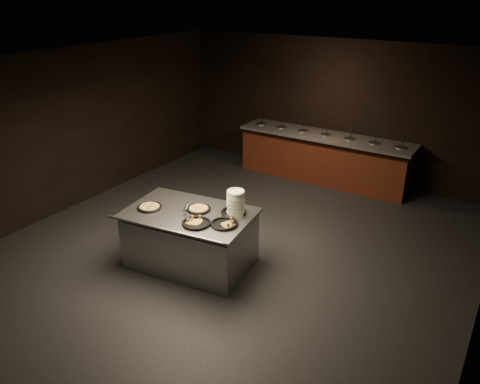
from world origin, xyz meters
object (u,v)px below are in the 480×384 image
(plate_stack, at_px, (236,203))
(serving_counter, at_px, (190,240))
(pan_veggie_whole, at_px, (150,207))
(pan_cheese_whole, at_px, (199,209))

(plate_stack, bearing_deg, serving_counter, -156.18)
(serving_counter, xyz_separation_m, pan_veggie_whole, (-0.57, -0.21, 0.48))
(plate_stack, relative_size, pan_cheese_whole, 1.08)
(serving_counter, height_order, plate_stack, plate_stack)
(serving_counter, distance_m, pan_cheese_whole, 0.50)
(pan_cheese_whole, bearing_deg, plate_stack, 14.75)
(serving_counter, height_order, pan_cheese_whole, pan_cheese_whole)
(pan_veggie_whole, xyz_separation_m, pan_cheese_whole, (0.65, 0.34, -0.00))
(plate_stack, distance_m, pan_veggie_whole, 1.30)
(pan_veggie_whole, height_order, pan_cheese_whole, same)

